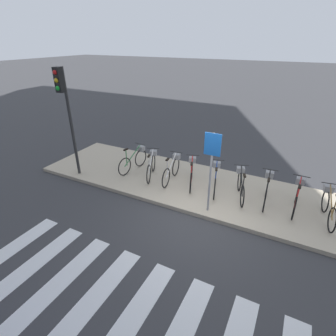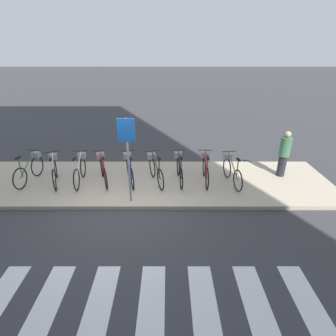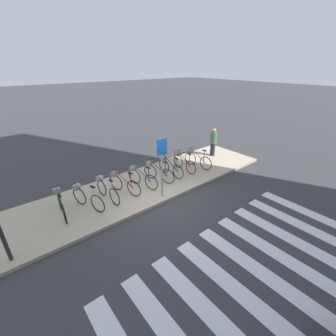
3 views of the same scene
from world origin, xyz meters
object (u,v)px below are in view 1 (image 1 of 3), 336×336
object	(u,v)px
parked_bicycle_3	(192,172)
parked_bicycle_8	(329,205)
sign_post	(211,160)
parked_bicycle_5	(241,184)
parked_bicycle_6	(267,189)
parked_bicycle_1	(152,165)
parked_bicycle_0	(135,159)
parked_bicycle_7	(297,196)
parked_bicycle_2	(172,168)
parked_bicycle_4	(216,178)
traffic_light	(65,101)

from	to	relation	value
parked_bicycle_3	parked_bicycle_8	bearing A→B (deg)	-1.24
parked_bicycle_8	sign_post	bearing A→B (deg)	-159.45
parked_bicycle_5	parked_bicycle_6	world-z (taller)	same
parked_bicycle_1	parked_bicycle_5	world-z (taller)	same
parked_bicycle_1	parked_bicycle_8	world-z (taller)	same
parked_bicycle_0	parked_bicycle_7	distance (m)	5.55
parked_bicycle_5	parked_bicycle_8	xyz separation A→B (m)	(2.38, -0.06, 0.00)
parked_bicycle_2	parked_bicycle_7	world-z (taller)	same
parked_bicycle_4	parked_bicycle_0	bearing A→B (deg)	179.13
parked_bicycle_1	parked_bicycle_8	distance (m)	5.53
parked_bicycle_3	parked_bicycle_4	xyz separation A→B (m)	(0.84, -0.01, 0.00)
parked_bicycle_0	sign_post	bearing A→B (deg)	-20.71
parked_bicycle_3	parked_bicycle_4	distance (m)	0.84
parked_bicycle_0	parked_bicycle_4	world-z (taller)	same
parked_bicycle_3	parked_bicycle_7	world-z (taller)	same
parked_bicycle_0	parked_bicycle_8	bearing A→B (deg)	-1.18
parked_bicycle_3	parked_bicycle_6	world-z (taller)	same
parked_bicycle_7	parked_bicycle_5	bearing A→B (deg)	-177.78
sign_post	parked_bicycle_1	bearing A→B (deg)	155.94
parked_bicycle_0	parked_bicycle_3	world-z (taller)	same
parked_bicycle_4	parked_bicycle_7	xyz separation A→B (m)	(2.40, 0.04, 0.00)
parked_bicycle_5	parked_bicycle_6	size ratio (longest dim) A/B	0.96
parked_bicycle_0	parked_bicycle_8	world-z (taller)	same
parked_bicycle_8	traffic_light	bearing A→B (deg)	-171.62
parked_bicycle_2	parked_bicycle_5	distance (m)	2.36
parked_bicycle_3	parked_bicycle_4	size ratio (longest dim) A/B	0.98
parked_bicycle_3	parked_bicycle_7	bearing A→B (deg)	0.56
parked_bicycle_1	traffic_light	distance (m)	3.52
parked_bicycle_6	parked_bicycle_1	bearing A→B (deg)	-177.93
parked_bicycle_3	parked_bicycle_8	xyz separation A→B (m)	(4.03, -0.09, 0.00)
parked_bicycle_0	traffic_light	xyz separation A→B (m)	(-1.65, -1.31, 2.21)
parked_bicycle_1	parked_bicycle_3	xyz separation A→B (m)	(1.50, 0.09, 0.00)
parked_bicycle_0	parked_bicycle_7	bearing A→B (deg)	-0.11
parked_bicycle_5	sign_post	size ratio (longest dim) A/B	0.65
parked_bicycle_5	traffic_light	world-z (taller)	traffic_light
parked_bicycle_2	parked_bicycle_3	xyz separation A→B (m)	(0.71, 0.03, 0.00)
parked_bicycle_0	parked_bicycle_1	distance (m)	0.83
parked_bicycle_0	traffic_light	size ratio (longest dim) A/B	0.43
parked_bicycle_7	parked_bicycle_8	world-z (taller)	same
parked_bicycle_1	parked_bicycle_7	world-z (taller)	same
parked_bicycle_1	parked_bicycle_7	xyz separation A→B (m)	(4.74, 0.13, 0.00)
sign_post	parked_bicycle_8	bearing A→B (deg)	20.55
parked_bicycle_3	parked_bicycle_6	size ratio (longest dim) A/B	0.95
traffic_light	parked_bicycle_5	bearing A→B (deg)	12.40
parked_bicycle_2	parked_bicycle_7	distance (m)	3.95
parked_bicycle_7	parked_bicycle_8	xyz separation A→B (m)	(0.79, -0.12, 0.00)
sign_post	parked_bicycle_5	bearing A→B (deg)	61.86
parked_bicycle_0	parked_bicycle_2	world-z (taller)	same
parked_bicycle_6	traffic_light	distance (m)	6.88
parked_bicycle_5	parked_bicycle_1	bearing A→B (deg)	-178.83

